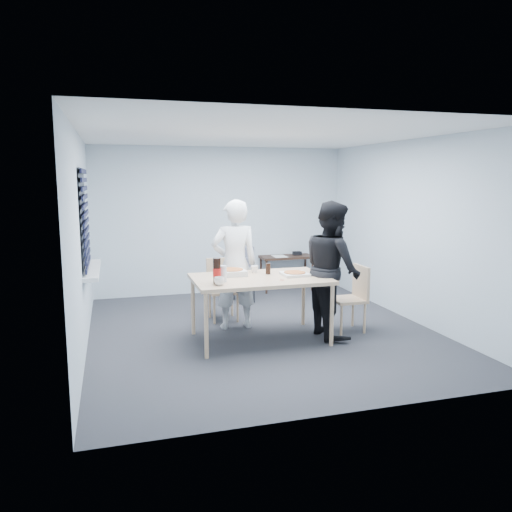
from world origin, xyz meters
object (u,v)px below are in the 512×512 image
object	(u,v)px
chair_far	(222,284)
person_black	(332,269)
chair_right	(354,293)
person_white	(235,265)
mug_b	(255,269)
side_table	(287,260)
dining_table	(260,282)
stool	(244,279)
mug_a	(219,281)
soda_bottle	(217,271)
backpack	(244,260)

from	to	relation	value
chair_far	person_black	bearing A→B (deg)	-43.95
chair_right	person_white	distance (m)	1.66
chair_far	mug_b	distance (m)	0.91
side_table	mug_b	xyz separation A→B (m)	(-1.28, -2.31, 0.30)
dining_table	mug_b	xyz separation A→B (m)	(0.02, 0.32, 0.10)
dining_table	stool	size ratio (longest dim) A/B	3.41
person_black	stool	distance (m)	2.21
mug_a	mug_b	size ratio (longest dim) A/B	1.23
person_white	soda_bottle	bearing A→B (deg)	63.37
chair_far	person_white	bearing A→B (deg)	-81.65
mug_b	soda_bottle	bearing A→B (deg)	-139.19
chair_right	mug_b	size ratio (longest dim) A/B	8.90
side_table	mug_b	world-z (taller)	mug_b
person_black	side_table	distance (m)	2.72
mug_a	backpack	bearing A→B (deg)	68.48
mug_b	stool	bearing A→B (deg)	79.94
person_black	mug_b	xyz separation A→B (m)	(-0.94, 0.37, -0.02)
chair_far	backpack	xyz separation A→B (m)	(0.57, 0.87, 0.19)
chair_right	mug_b	xyz separation A→B (m)	(-1.31, 0.28, 0.35)
chair_far	mug_b	world-z (taller)	mug_b
backpack	person_black	bearing A→B (deg)	-86.66
chair_right	stool	size ratio (longest dim) A/B	1.81
stool	soda_bottle	distance (m)	2.46
person_black	side_table	bearing A→B (deg)	-7.20
side_table	mug_b	bearing A→B (deg)	-118.98
mug_a	stool	bearing A→B (deg)	68.59
mug_a	chair_far	bearing A→B (deg)	76.56
mug_b	chair_right	bearing A→B (deg)	-12.02
side_table	soda_bottle	world-z (taller)	soda_bottle
chair_far	chair_right	distance (m)	1.91
person_white	backpack	bearing A→B (deg)	-109.97
side_table	stool	size ratio (longest dim) A/B	1.96
dining_table	stool	distance (m)	2.06
chair_far	mug_b	size ratio (longest dim) A/B	8.90
dining_table	side_table	world-z (taller)	dining_table
person_white	backpack	xyz separation A→B (m)	(0.50, 1.36, -0.18)
chair_far	stool	size ratio (longest dim) A/B	1.81
backpack	mug_a	xyz separation A→B (m)	(-0.91, -2.31, 0.16)
chair_far	backpack	size ratio (longest dim) A/B	2.04
dining_table	stool	bearing A→B (deg)	80.91
soda_bottle	chair_far	bearing A→B (deg)	75.31
chair_far	mug_b	bearing A→B (deg)	-71.28
dining_table	chair_right	distance (m)	1.36
dining_table	soda_bottle	size ratio (longest dim) A/B	5.53
person_black	soda_bottle	world-z (taller)	person_black
soda_bottle	stool	bearing A→B (deg)	67.54
chair_right	person_white	size ratio (longest dim) A/B	0.50
chair_right	person_black	bearing A→B (deg)	-165.98
chair_right	stool	distance (m)	2.21
person_black	side_table	size ratio (longest dim) A/B	1.84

